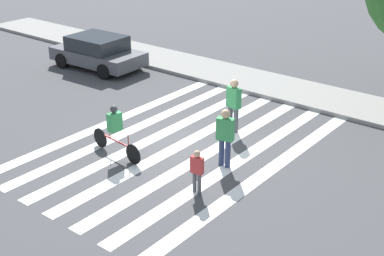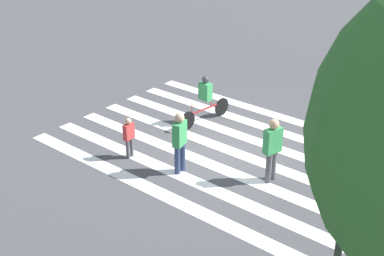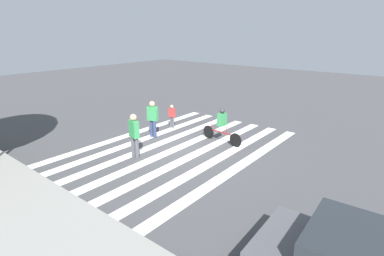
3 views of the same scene
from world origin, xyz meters
name	(u,v)px [view 3 (image 3 of 3)]	position (x,y,z in m)	size (l,w,h in m)	color
ground_plane	(179,148)	(0.00, 0.00, 0.00)	(60.00, 60.00, 0.00)	#444447
sidewalk_curb	(26,212)	(0.00, 6.25, 0.07)	(36.00, 2.50, 0.14)	gray
crosswalk_stripes	(179,148)	(0.00, 0.00, 0.00)	(6.32, 10.00, 0.01)	white
pedestrian_adult_blue_shirt	(134,133)	(0.66, 1.82, 0.99)	(0.53, 0.34, 1.76)	#4C4C51
pedestrian_child_with_backpack	(172,115)	(2.10, -1.89, 0.68)	(0.34, 0.18, 1.20)	#4C4C51
pedestrian_adult_yellow_jacket	(153,117)	(1.82, -0.27, 0.97)	(0.52, 0.33, 1.72)	navy
cyclist_near_curb	(222,124)	(-1.04, -1.69, 0.86)	(2.15, 0.42, 1.57)	black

